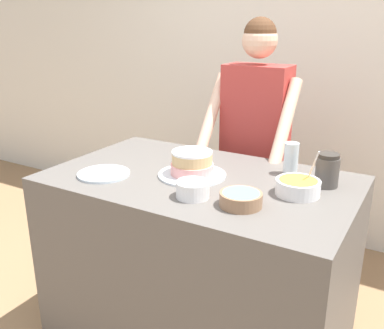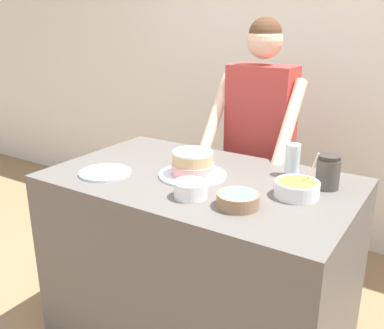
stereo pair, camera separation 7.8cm
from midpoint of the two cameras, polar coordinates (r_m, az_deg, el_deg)
wall_back at (r=3.24m, az=16.08°, el=12.51°), size 10.00×0.05×2.60m
counter at (r=2.19m, az=2.03°, el=-13.06°), size 1.41×0.85×0.92m
person_baker at (r=2.53m, az=9.92°, el=4.18°), size 0.50×0.45×1.63m
cake at (r=1.99m, az=1.19°, el=-0.11°), size 0.32×0.32×0.12m
frosting_bowl_orange at (r=1.82m, az=15.02°, el=-3.07°), size 0.18×0.18×0.19m
frosting_bowl_pink at (r=1.75m, az=1.09°, el=-3.24°), size 0.14×0.14×0.07m
frosting_bowl_blue at (r=1.68m, az=7.46°, el=-4.64°), size 0.17×0.17×0.06m
drinking_glass at (r=2.05m, az=14.32°, el=0.58°), size 0.07×0.07×0.15m
ceramic_plate at (r=2.06m, az=-10.47°, el=-1.07°), size 0.25×0.25×0.01m
stoneware_jar at (r=1.94m, az=18.80°, el=-0.99°), size 0.10×0.10×0.15m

